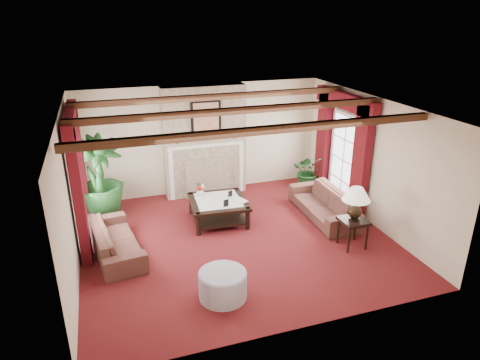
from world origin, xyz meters
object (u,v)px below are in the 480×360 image
object	(u,v)px
potted_palm	(101,196)
coffee_table	(218,211)
sofa_right	(324,199)
ottoman	(223,285)
sofa_left	(115,235)
side_table	(352,233)

from	to	relation	value
potted_palm	coffee_table	world-z (taller)	potted_palm
sofa_right	ottoman	size ratio (longest dim) A/B	2.72
sofa_right	potted_palm	xyz separation A→B (m)	(-4.70, 1.49, 0.11)
coffee_table	ottoman	bearing A→B (deg)	-99.90
sofa_left	potted_palm	bearing A→B (deg)	-1.32
sofa_left	side_table	world-z (taller)	sofa_left
coffee_table	side_table	distance (m)	2.87
sofa_left	side_table	bearing A→B (deg)	-112.91
coffee_table	side_table	size ratio (longest dim) A/B	2.07
sofa_left	ottoman	world-z (taller)	sofa_left
ottoman	sofa_right	bearing A→B (deg)	35.37
sofa_left	coffee_table	world-z (taller)	sofa_left
sofa_right	side_table	size ratio (longest dim) A/B	3.62
side_table	ottoman	size ratio (longest dim) A/B	0.75
ottoman	potted_palm	bearing A→B (deg)	115.93
sofa_left	potted_palm	distance (m)	1.68
sofa_left	ottoman	xyz separation A→B (m)	(1.55, -1.93, -0.16)
sofa_left	ottoman	bearing A→B (deg)	-149.05
sofa_right	sofa_left	bearing A→B (deg)	-86.64
side_table	coffee_table	bearing A→B (deg)	139.55
sofa_right	potted_palm	size ratio (longest dim) A/B	1.01
coffee_table	ottoman	world-z (taller)	coffee_table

